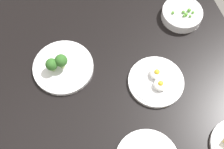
# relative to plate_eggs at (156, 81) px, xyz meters

# --- Properties ---
(dining_table) EXTENTS (1.29, 1.03, 0.04)m
(dining_table) POSITION_rel_plate_eggs_xyz_m (-0.07, -0.15, -0.03)
(dining_table) COLOR black
(dining_table) RESTS_ON ground
(plate_eggs) EXTENTS (0.20, 0.20, 0.05)m
(plate_eggs) POSITION_rel_plate_eggs_xyz_m (0.00, 0.00, 0.00)
(plate_eggs) COLOR silver
(plate_eggs) RESTS_ON dining_table
(bowl_peas) EXTENTS (0.16, 0.16, 0.05)m
(bowl_peas) POSITION_rel_plate_eggs_xyz_m (-0.24, 0.20, 0.01)
(bowl_peas) COLOR silver
(bowl_peas) RESTS_ON dining_table
(plate_broccoli) EXTENTS (0.22, 0.22, 0.08)m
(plate_broccoli) POSITION_rel_plate_eggs_xyz_m (-0.16, -0.31, 0.01)
(plate_broccoli) COLOR silver
(plate_broccoli) RESTS_ON dining_table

